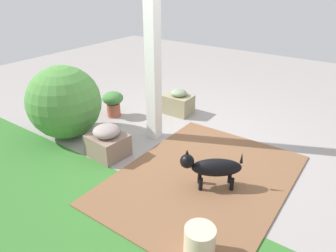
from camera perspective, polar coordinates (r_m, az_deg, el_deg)
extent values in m
plane|color=#9A9290|center=(4.41, 1.46, -3.02)|extent=(12.00, 12.00, 0.00)
cube|color=brown|center=(3.68, 6.43, -9.58)|extent=(1.80, 2.40, 0.02)
cube|color=white|center=(4.14, -2.81, 12.96)|extent=(0.16, 0.16, 2.41)
cube|color=gray|center=(5.26, 1.95, 4.00)|extent=(0.46, 0.35, 0.32)
ellipsoid|color=gray|center=(5.18, 1.98, 6.11)|extent=(0.27, 0.27, 0.12)
cube|color=#856D5D|center=(4.11, -11.02, -3.50)|extent=(0.51, 0.46, 0.29)
ellipsoid|color=gray|center=(4.01, -11.28, -0.92)|extent=(0.35, 0.35, 0.16)
sphere|color=#4B883C|center=(4.63, -18.58, 4.17)|extent=(1.04, 1.04, 1.04)
cylinder|color=#A95340|center=(5.25, -9.99, 2.99)|extent=(0.22, 0.22, 0.22)
ellipsoid|color=#407A3A|center=(5.17, -10.17, 5.09)|extent=(0.34, 0.34, 0.21)
ellipsoid|color=black|center=(3.43, 8.94, -7.57)|extent=(0.56, 0.47, 0.20)
sphere|color=black|center=(3.35, 3.55, -6.50)|extent=(0.16, 0.16, 0.16)
cone|color=black|center=(3.27, 3.63, -5.63)|extent=(0.05, 0.05, 0.06)
cone|color=black|center=(3.34, 3.55, -4.85)|extent=(0.05, 0.05, 0.06)
cylinder|color=black|center=(3.46, 6.04, -10.74)|extent=(0.05, 0.05, 0.17)
cylinder|color=black|center=(3.56, 5.83, -9.49)|extent=(0.05, 0.05, 0.17)
cylinder|color=black|center=(3.51, 11.68, -10.57)|extent=(0.05, 0.05, 0.17)
cylinder|color=black|center=(3.61, 11.30, -9.35)|extent=(0.05, 0.05, 0.17)
cone|color=black|center=(3.41, 13.45, -5.71)|extent=(0.04, 0.04, 0.13)
cylinder|color=beige|center=(2.76, 5.83, -20.63)|extent=(0.26, 0.26, 0.30)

